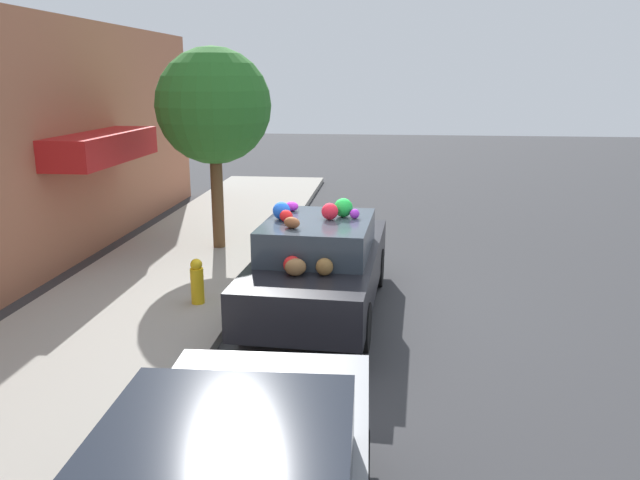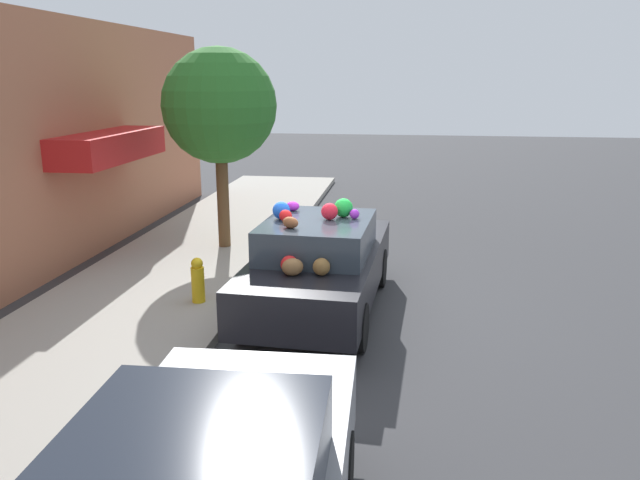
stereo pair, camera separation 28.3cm
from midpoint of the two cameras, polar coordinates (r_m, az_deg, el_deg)
ground_plane at (r=9.66m, az=0.24°, el=-6.43°), size 60.00×60.00×0.00m
sidewalk_curb at (r=10.33m, az=-14.83°, el=-5.08°), size 24.00×3.20×0.14m
building_facade at (r=11.03m, az=-26.03°, el=6.95°), size 18.00×1.20×4.57m
street_tree at (r=12.39m, az=-8.53°, el=11.97°), size 2.22×2.22×3.91m
fire_hydrant at (r=9.64m, az=-10.29°, el=-3.64°), size 0.20×0.20×0.70m
art_car at (r=9.36m, az=0.82°, el=-2.13°), size 4.35×1.93×1.75m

